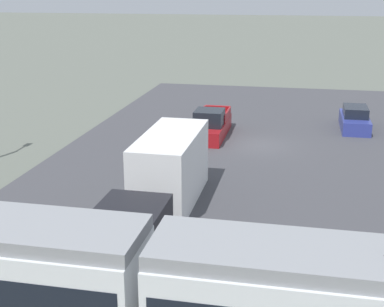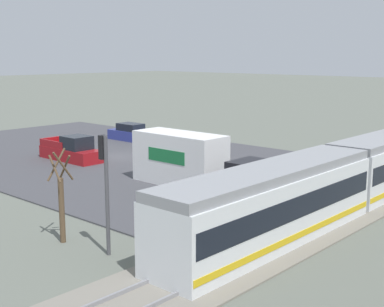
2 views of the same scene
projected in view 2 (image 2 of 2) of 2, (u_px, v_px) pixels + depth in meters
name	position (u px, v px, depth m)	size (l,w,h in m)	color
ground_plane	(115.00, 158.00, 41.76)	(320.00, 320.00, 0.00)	#60665B
road_surface	(115.00, 157.00, 41.75)	(22.91, 40.46, 0.08)	#424247
rail_bed	(353.00, 204.00, 28.72)	(73.64, 4.40, 0.22)	gray
light_rail_tram	(344.00, 179.00, 27.55)	(26.45, 2.76, 4.36)	white
box_truck	(197.00, 164.00, 31.88)	(2.38, 10.29, 3.15)	black
pickup_truck	(72.00, 151.00, 40.25)	(1.93, 5.63, 1.92)	maroon
sedan_car_0	(131.00, 133.00, 49.69)	(1.82, 4.56, 1.57)	navy
traffic_light_pole	(105.00, 178.00, 21.00)	(0.28, 0.47, 4.85)	#47474C
street_tree	(61.00, 201.00, 22.64)	(0.97, 0.80, 4.04)	brown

